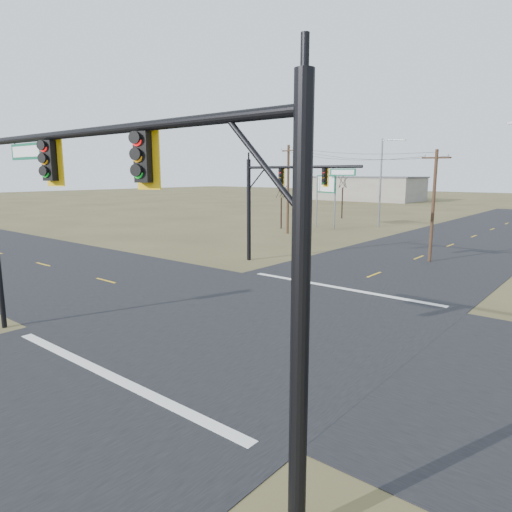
{
  "coord_description": "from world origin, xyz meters",
  "views": [
    {
      "loc": [
        12.4,
        -15.2,
        6.48
      ],
      "look_at": [
        -0.9,
        1.0,
        2.69
      ],
      "focal_mm": 32.0,
      "sensor_mm": 36.0,
      "label": 1
    }
  ],
  "objects_px": {
    "mast_arm_far": "(280,189)",
    "streetlight_c": "(383,178)",
    "highway_sign": "(326,191)",
    "utility_pole_far": "(288,188)",
    "utility_pole_near": "(433,204)",
    "bare_tree_b": "(343,181)",
    "bare_tree_a": "(281,190)",
    "mast_arm_near": "(161,207)"
  },
  "relations": [
    {
      "from": "streetlight_c",
      "to": "mast_arm_far",
      "type": "bearing_deg",
      "value": -87.27
    },
    {
      "from": "highway_sign",
      "to": "utility_pole_far",
      "type": "bearing_deg",
      "value": -71.09
    },
    {
      "from": "highway_sign",
      "to": "streetlight_c",
      "type": "xyz_separation_m",
      "value": [
        5.17,
        4.38,
        1.5
      ]
    },
    {
      "from": "bare_tree_b",
      "to": "bare_tree_a",
      "type": "bearing_deg",
      "value": -87.47
    },
    {
      "from": "utility_pole_near",
      "to": "streetlight_c",
      "type": "distance_m",
      "value": 22.23
    },
    {
      "from": "bare_tree_b",
      "to": "streetlight_c",
      "type": "bearing_deg",
      "value": -38.5
    },
    {
      "from": "utility_pole_far",
      "to": "streetlight_c",
      "type": "distance_m",
      "value": 13.08
    },
    {
      "from": "bare_tree_a",
      "to": "streetlight_c",
      "type": "bearing_deg",
      "value": 44.5
    },
    {
      "from": "mast_arm_near",
      "to": "bare_tree_a",
      "type": "xyz_separation_m",
      "value": [
        -24.67,
        37.89,
        -1.21
      ]
    },
    {
      "from": "utility_pole_far",
      "to": "bare_tree_a",
      "type": "xyz_separation_m",
      "value": [
        -3.27,
        3.26,
        -0.34
      ]
    },
    {
      "from": "utility_pole_far",
      "to": "bare_tree_a",
      "type": "distance_m",
      "value": 4.63
    },
    {
      "from": "utility_pole_near",
      "to": "bare_tree_b",
      "type": "height_order",
      "value": "utility_pole_near"
    },
    {
      "from": "utility_pole_near",
      "to": "highway_sign",
      "type": "height_order",
      "value": "utility_pole_near"
    },
    {
      "from": "mast_arm_far",
      "to": "bare_tree_a",
      "type": "height_order",
      "value": "mast_arm_far"
    },
    {
      "from": "mast_arm_near",
      "to": "bare_tree_b",
      "type": "distance_m",
      "value": 59.65
    },
    {
      "from": "highway_sign",
      "to": "bare_tree_b",
      "type": "xyz_separation_m",
      "value": [
        -4.28,
        11.89,
        1.05
      ]
    },
    {
      "from": "streetlight_c",
      "to": "bare_tree_b",
      "type": "height_order",
      "value": "streetlight_c"
    },
    {
      "from": "bare_tree_a",
      "to": "bare_tree_b",
      "type": "distance_m",
      "value": 16.13
    },
    {
      "from": "mast_arm_far",
      "to": "streetlight_c",
      "type": "bearing_deg",
      "value": 118.48
    },
    {
      "from": "streetlight_c",
      "to": "bare_tree_b",
      "type": "bearing_deg",
      "value": 135.2
    },
    {
      "from": "streetlight_c",
      "to": "highway_sign",
      "type": "bearing_deg",
      "value": -146.03
    },
    {
      "from": "mast_arm_far",
      "to": "highway_sign",
      "type": "distance_m",
      "value": 23.98
    },
    {
      "from": "mast_arm_far",
      "to": "utility_pole_far",
      "type": "height_order",
      "value": "utility_pole_far"
    },
    {
      "from": "highway_sign",
      "to": "bare_tree_a",
      "type": "bearing_deg",
      "value": -109.11
    },
    {
      "from": "utility_pole_near",
      "to": "highway_sign",
      "type": "relative_size",
      "value": 1.3
    },
    {
      "from": "utility_pole_far",
      "to": "bare_tree_a",
      "type": "bearing_deg",
      "value": 135.07
    },
    {
      "from": "bare_tree_a",
      "to": "bare_tree_b",
      "type": "relative_size",
      "value": 0.85
    },
    {
      "from": "mast_arm_far",
      "to": "utility_pole_far",
      "type": "distance_m",
      "value": 17.51
    },
    {
      "from": "bare_tree_a",
      "to": "bare_tree_b",
      "type": "xyz_separation_m",
      "value": [
        -0.71,
        16.09,
        0.89
      ]
    },
    {
      "from": "mast_arm_near",
      "to": "utility_pole_far",
      "type": "bearing_deg",
      "value": 101.19
    },
    {
      "from": "mast_arm_far",
      "to": "utility_pole_far",
      "type": "xyz_separation_m",
      "value": [
        -9.67,
        14.59,
        -0.47
      ]
    },
    {
      "from": "utility_pole_near",
      "to": "streetlight_c",
      "type": "xyz_separation_m",
      "value": [
        -12.26,
        18.47,
        1.63
      ]
    },
    {
      "from": "mast_arm_far",
      "to": "utility_pole_near",
      "type": "distance_m",
      "value": 11.38
    },
    {
      "from": "mast_arm_far",
      "to": "highway_sign",
      "type": "xyz_separation_m",
      "value": [
        -9.37,
        22.05,
        -0.97
      ]
    },
    {
      "from": "utility_pole_near",
      "to": "utility_pole_far",
      "type": "distance_m",
      "value": 18.94
    },
    {
      "from": "bare_tree_b",
      "to": "utility_pole_near",
      "type": "bearing_deg",
      "value": -50.12
    },
    {
      "from": "mast_arm_far",
      "to": "bare_tree_b",
      "type": "xyz_separation_m",
      "value": [
        -13.65,
        33.94,
        0.08
      ]
    },
    {
      "from": "highway_sign",
      "to": "streetlight_c",
      "type": "bearing_deg",
      "value": 61.47
    },
    {
      "from": "mast_arm_far",
      "to": "streetlight_c",
      "type": "xyz_separation_m",
      "value": [
        -4.2,
        26.43,
        0.54
      ]
    },
    {
      "from": "streetlight_c",
      "to": "bare_tree_a",
      "type": "relative_size",
      "value": 1.82
    },
    {
      "from": "utility_pole_far",
      "to": "bare_tree_b",
      "type": "bearing_deg",
      "value": 101.61
    },
    {
      "from": "mast_arm_far",
      "to": "bare_tree_a",
      "type": "relative_size",
      "value": 1.6
    }
  ]
}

